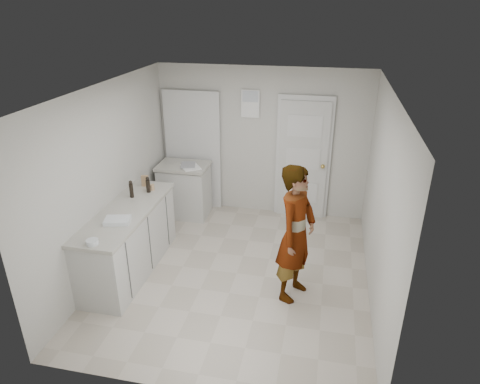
% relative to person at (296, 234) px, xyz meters
% --- Properties ---
extents(ground, '(4.00, 4.00, 0.00)m').
position_rel_person_xyz_m(ground, '(-0.79, 0.28, -0.88)').
color(ground, '#B0A593').
rests_on(ground, ground).
extents(room_shell, '(4.00, 4.00, 4.00)m').
position_rel_person_xyz_m(room_shell, '(-0.97, 2.23, 0.15)').
color(room_shell, '#BAB8AF').
rests_on(room_shell, ground).
extents(main_counter, '(0.64, 1.96, 0.93)m').
position_rel_person_xyz_m(main_counter, '(-2.24, 0.08, -0.45)').
color(main_counter, silver).
rests_on(main_counter, ground).
extents(side_counter, '(0.84, 0.61, 0.93)m').
position_rel_person_xyz_m(side_counter, '(-2.04, 1.83, -0.45)').
color(side_counter, silver).
rests_on(side_counter, ground).
extents(person, '(0.62, 0.75, 1.75)m').
position_rel_person_xyz_m(person, '(0.00, 0.00, 0.00)').
color(person, silver).
rests_on(person, ground).
extents(cake_mix_box, '(0.11, 0.07, 0.17)m').
position_rel_person_xyz_m(cake_mix_box, '(-2.30, 0.87, 0.13)').
color(cake_mix_box, '#9D764E').
rests_on(cake_mix_box, main_counter).
extents(spice_jar, '(0.06, 0.06, 0.09)m').
position_rel_person_xyz_m(spice_jar, '(-2.14, 0.75, 0.09)').
color(spice_jar, tan).
rests_on(spice_jar, main_counter).
extents(oil_cruet_a, '(0.06, 0.06, 0.24)m').
position_rel_person_xyz_m(oil_cruet_a, '(-2.17, 0.67, 0.16)').
color(oil_cruet_a, black).
rests_on(oil_cruet_a, main_counter).
extents(oil_cruet_b, '(0.06, 0.06, 0.25)m').
position_rel_person_xyz_m(oil_cruet_b, '(-2.32, 0.46, 0.17)').
color(oil_cruet_b, black).
rests_on(oil_cruet_b, main_counter).
extents(baking_dish, '(0.35, 0.28, 0.05)m').
position_rel_person_xyz_m(baking_dish, '(-2.18, -0.26, 0.07)').
color(baking_dish, silver).
rests_on(baking_dish, main_counter).
extents(egg_bowl, '(0.14, 0.14, 0.05)m').
position_rel_person_xyz_m(egg_bowl, '(-2.22, -0.79, 0.08)').
color(egg_bowl, silver).
rests_on(egg_bowl, main_counter).
extents(papers, '(0.43, 0.45, 0.01)m').
position_rel_person_xyz_m(papers, '(-1.89, 1.74, 0.05)').
color(papers, white).
rests_on(papers, side_counter).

